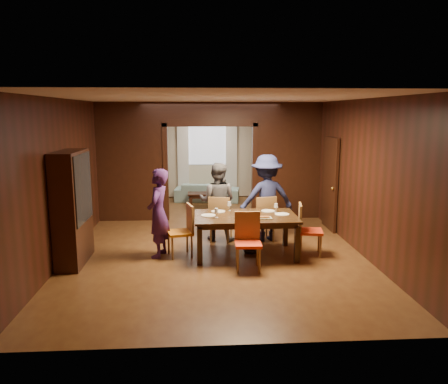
{
  "coord_description": "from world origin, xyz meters",
  "views": [
    {
      "loc": [
        -0.35,
        -9.13,
        2.65
      ],
      "look_at": [
        0.21,
        -0.4,
        1.05
      ],
      "focal_mm": 35.0,
      "sensor_mm": 36.0,
      "label": 1
    }
  ],
  "objects": [
    {
      "name": "window_far",
      "position": [
        0.0,
        4.44,
        1.7
      ],
      "size": [
        1.2,
        0.03,
        1.3
      ],
      "primitive_type": "cube",
      "color": "silver",
      "rests_on": "back_wall"
    },
    {
      "name": "hutch",
      "position": [
        -2.53,
        -1.5,
        1.0
      ],
      "size": [
        0.4,
        1.2,
        2.0
      ],
      "primitive_type": "cube",
      "color": "black",
      "rests_on": "floor"
    },
    {
      "name": "curtain_left",
      "position": [
        -0.75,
        4.4,
        1.25
      ],
      "size": [
        0.35,
        0.06,
        2.4
      ],
      "primitive_type": "cube",
      "color": "white",
      "rests_on": "back_wall"
    },
    {
      "name": "plate_right",
      "position": [
        1.25,
        -1.23,
        0.77
      ],
      "size": [
        0.27,
        0.27,
        0.01
      ],
      "primitive_type": "cylinder",
      "color": "white",
      "rests_on": "dining_table"
    },
    {
      "name": "coffee_table",
      "position": [
        -0.19,
        3.05,
        0.2
      ],
      "size": [
        0.8,
        0.5,
        0.4
      ],
      "primitive_type": "cube",
      "color": "black",
      "rests_on": "floor"
    },
    {
      "name": "platter_a",
      "position": [
        0.52,
        -1.42,
        0.78
      ],
      "size": [
        0.3,
        0.2,
        0.04
      ],
      "primitive_type": "cube",
      "color": "gray",
      "rests_on": "dining_table"
    },
    {
      "name": "chair_left",
      "position": [
        -0.67,
        -1.27,
        0.48
      ],
      "size": [
        0.54,
        0.54,
        0.97
      ],
      "primitive_type": null,
      "rotation": [
        0.0,
        0.0,
        -1.32
      ],
      "color": "#C56812",
      "rests_on": "floor"
    },
    {
      "name": "room_walls",
      "position": [
        0.0,
        1.89,
        1.51
      ],
      "size": [
        5.52,
        9.01,
        2.9
      ],
      "color": "black",
      "rests_on": "floor"
    },
    {
      "name": "chair_far_l",
      "position": [
        0.15,
        -0.35,
        0.48
      ],
      "size": [
        0.54,
        0.54,
        0.97
      ],
      "primitive_type": null,
      "rotation": [
        0.0,
        0.0,
        2.87
      ],
      "color": "red",
      "rests_on": "floor"
    },
    {
      "name": "condiment_jar",
      "position": [
        0.41,
        -1.33,
        0.82
      ],
      "size": [
        0.08,
        0.08,
        0.11
      ],
      "primitive_type": null,
      "color": "#492411",
      "rests_on": "dining_table"
    },
    {
      "name": "ceiling",
      "position": [
        0.0,
        0.0,
        2.9
      ],
      "size": [
        5.5,
        9.0,
        0.02
      ],
      "primitive_type": "cube",
      "color": "silver",
      "rests_on": "room_walls"
    },
    {
      "name": "tumbler",
      "position": [
        0.64,
        -1.56,
        0.83
      ],
      "size": [
        0.07,
        0.07,
        0.14
      ],
      "primitive_type": "cylinder",
      "color": "silver",
      "rests_on": "dining_table"
    },
    {
      "name": "wineglass_left",
      "position": [
        0.01,
        -1.42,
        0.85
      ],
      "size": [
        0.08,
        0.08,
        0.18
      ],
      "primitive_type": null,
      "color": "silver",
      "rests_on": "dining_table"
    },
    {
      "name": "plate_far_r",
      "position": [
        1.03,
        -0.94,
        0.77
      ],
      "size": [
        0.27,
        0.27,
        0.01
      ],
      "primitive_type": "cylinder",
      "color": "silver",
      "rests_on": "dining_table"
    },
    {
      "name": "curtain_right",
      "position": [
        0.75,
        4.4,
        1.25
      ],
      "size": [
        0.35,
        0.06,
        2.4
      ],
      "primitive_type": "cube",
      "color": "white",
      "rests_on": "back_wall"
    },
    {
      "name": "dining_table",
      "position": [
        0.56,
        -1.26,
        0.38
      ],
      "size": [
        1.89,
        1.17,
        0.76
      ],
      "primitive_type": "cube",
      "color": "black",
      "rests_on": "floor"
    },
    {
      "name": "plate_left",
      "position": [
        -0.13,
        -1.24,
        0.77
      ],
      "size": [
        0.27,
        0.27,
        0.01
      ],
      "primitive_type": "cylinder",
      "color": "silver",
      "rests_on": "dining_table"
    },
    {
      "name": "chair_near",
      "position": [
        0.51,
        -2.05,
        0.48
      ],
      "size": [
        0.46,
        0.46,
        0.97
      ],
      "primitive_type": null,
      "rotation": [
        0.0,
        0.0,
        -0.04
      ],
      "color": "red",
      "rests_on": "floor"
    },
    {
      "name": "serving_bowl",
      "position": [
        0.68,
        -1.18,
        0.8
      ],
      "size": [
        0.34,
        0.34,
        0.08
      ],
      "primitive_type": "imported",
      "color": "black",
      "rests_on": "dining_table"
    },
    {
      "name": "person_purple",
      "position": [
        -1.06,
        -1.25,
        0.82
      ],
      "size": [
        0.52,
        0.67,
        1.64
      ],
      "primitive_type": "imported",
      "rotation": [
        0.0,
        0.0,
        -1.79
      ],
      "color": "#3F1D57",
      "rests_on": "floor"
    },
    {
      "name": "person_navy",
      "position": [
        1.1,
        -0.32,
        0.9
      ],
      "size": [
        1.25,
        0.84,
        1.8
      ],
      "primitive_type": "imported",
      "rotation": [
        0.0,
        0.0,
        3.3
      ],
      "color": "#1C2147",
      "rests_on": "floor"
    },
    {
      "name": "wineglass_right",
      "position": [
        1.16,
        -1.08,
        0.85
      ],
      "size": [
        0.08,
        0.08,
        0.18
      ],
      "primitive_type": null,
      "color": "silver",
      "rests_on": "dining_table"
    },
    {
      "name": "plate_near",
      "position": [
        0.55,
        -1.63,
        0.77
      ],
      "size": [
        0.27,
        0.27,
        0.01
      ],
      "primitive_type": "cylinder",
      "color": "silver",
      "rests_on": "dining_table"
    },
    {
      "name": "floor",
      "position": [
        0.0,
        0.0,
        0.0
      ],
      "size": [
        9.0,
        9.0,
        0.0
      ],
      "primitive_type": "plane",
      "color": "#562F18",
      "rests_on": "ground"
    },
    {
      "name": "sofa",
      "position": [
        -0.03,
        3.85,
        0.28
      ],
      "size": [
        1.99,
        0.98,
        0.56
      ],
      "primitive_type": "imported",
      "rotation": [
        0.0,
        0.0,
        3.02
      ],
      "color": "#8CB6B7",
      "rests_on": "floor"
    },
    {
      "name": "chair_right",
      "position": [
        1.78,
        -1.33,
        0.48
      ],
      "size": [
        0.51,
        0.51,
        0.97
      ],
      "primitive_type": null,
      "rotation": [
        0.0,
        0.0,
        1.39
      ],
      "color": "red",
      "rests_on": "floor"
    },
    {
      "name": "plate_far_l",
      "position": [
        0.06,
        -0.92,
        0.77
      ],
      "size": [
        0.27,
        0.27,
        0.01
      ],
      "primitive_type": "cylinder",
      "color": "silver",
      "rests_on": "dining_table"
    },
    {
      "name": "chair_far_r",
      "position": [
        1.01,
        -0.39,
        0.48
      ],
      "size": [
        0.54,
        0.54,
        0.97
      ],
      "primitive_type": null,
      "rotation": [
        0.0,
        0.0,
        3.4
      ],
      "color": "#D94814",
      "rests_on": "floor"
    },
    {
      "name": "person_grey",
      "position": [
        0.08,
        -0.23,
        0.82
      ],
      "size": [
        0.93,
        0.81,
        1.63
      ],
      "primitive_type": "imported",
      "rotation": [
        0.0,
        0.0,
        2.87
      ],
      "color": "#4E4C53",
      "rests_on": "floor"
    },
    {
      "name": "wineglass_far",
      "position": [
        0.28,
        -0.85,
        0.85
      ],
      "size": [
        0.08,
        0.08,
        0.18
      ],
      "primitive_type": null,
      "color": "white",
      "rests_on": "dining_table"
    },
    {
      "name": "platter_b",
      "position": [
        0.85,
        -1.51,
        0.78
      ],
      "size": [
        0.3,
        0.2,
        0.04
      ],
      "primitive_type": "cube",
      "color": "gray",
      "rests_on": "dining_table"
    },
    {
      "name": "door_right",
      "position": [
        2.7,
        0.5,
        1.05
      ],
      "size": [
        0.06,
        0.9,
        2.1
      ],
      "primitive_type": "cube",
      "color": "black",
      "rests_on": "floor"
    }
  ]
}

